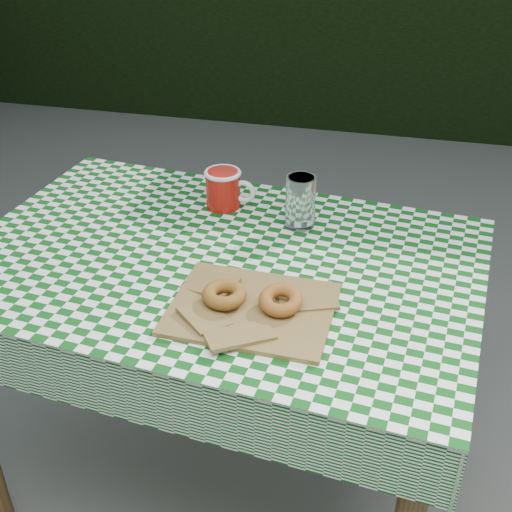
{
  "coord_description": "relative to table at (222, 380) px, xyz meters",
  "views": [
    {
      "loc": [
        0.23,
        -1.2,
        1.58
      ],
      "look_at": [
        -0.06,
        0.04,
        0.79
      ],
      "focal_mm": 46.78,
      "sensor_mm": 36.0,
      "label": 1
    }
  ],
  "objects": [
    {
      "name": "tablecloth",
      "position": [
        0.0,
        0.0,
        0.38
      ],
      "size": [
        1.28,
        0.93,
        0.01
      ],
      "primitive_type": "cube",
      "rotation": [
        0.0,
        0.0,
        -0.11
      ],
      "color": "#0B4811",
      "rests_on": "table"
    },
    {
      "name": "bagel_back",
      "position": [
        0.18,
        -0.18,
        0.41
      ],
      "size": [
        0.09,
        0.09,
        0.03
      ],
      "primitive_type": "torus",
      "rotation": [
        0.0,
        0.0,
        -0.02
      ],
      "color": "#9B6220",
      "rests_on": "paper_bag"
    },
    {
      "name": "table",
      "position": [
        0.0,
        0.0,
        0.0
      ],
      "size": [
        1.26,
        0.91,
        0.75
      ],
      "primitive_type": "cube",
      "rotation": [
        0.0,
        0.0,
        -0.11
      ],
      "color": "brown",
      "rests_on": "ground"
    },
    {
      "name": "bagel_front",
      "position": [
        0.07,
        -0.18,
        0.41
      ],
      "size": [
        0.12,
        0.12,
        0.03
      ],
      "primitive_type": "torus",
      "rotation": [
        0.0,
        0.0,
        0.33
      ],
      "color": "brown",
      "rests_on": "paper_bag"
    },
    {
      "name": "paper_bag",
      "position": [
        0.13,
        -0.18,
        0.39
      ],
      "size": [
        0.34,
        0.28,
        0.02
      ],
      "primitive_type": "cube",
      "rotation": [
        0.0,
        0.0,
        -0.03
      ],
      "color": "olive",
      "rests_on": "tablecloth"
    },
    {
      "name": "coffee_mug",
      "position": [
        -0.06,
        0.25,
        0.43
      ],
      "size": [
        0.19,
        0.19,
        0.1
      ],
      "primitive_type": null,
      "rotation": [
        0.0,
        0.0,
        -0.05
      ],
      "color": "#AA140A",
      "rests_on": "tablecloth"
    },
    {
      "name": "ground",
      "position": [
        0.16,
        -0.06,
        -0.38
      ],
      "size": [
        60.0,
        60.0,
        0.0
      ],
      "primitive_type": "plane",
      "color": "#5A5A54",
      "rests_on": "ground"
    },
    {
      "name": "drinking_glass",
      "position": [
        0.16,
        0.19,
        0.45
      ],
      "size": [
        0.1,
        0.1,
        0.13
      ],
      "primitive_type": "cylinder",
      "rotation": [
        0.0,
        0.0,
        -0.4
      ],
      "color": "white",
      "rests_on": "tablecloth"
    }
  ]
}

